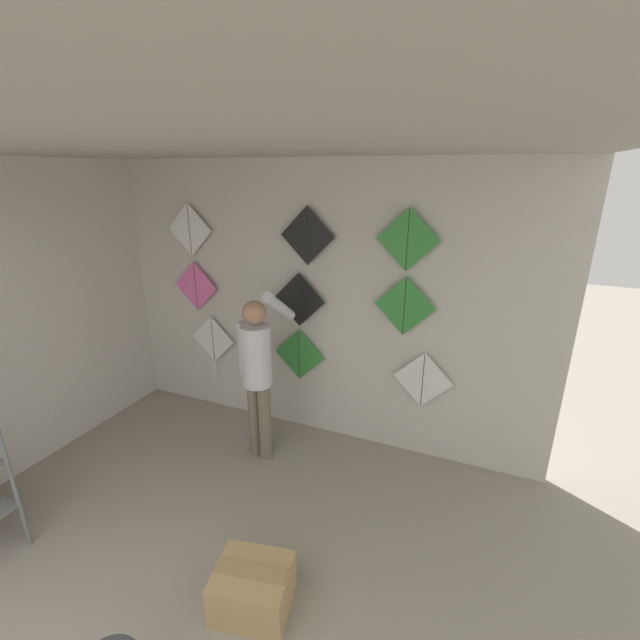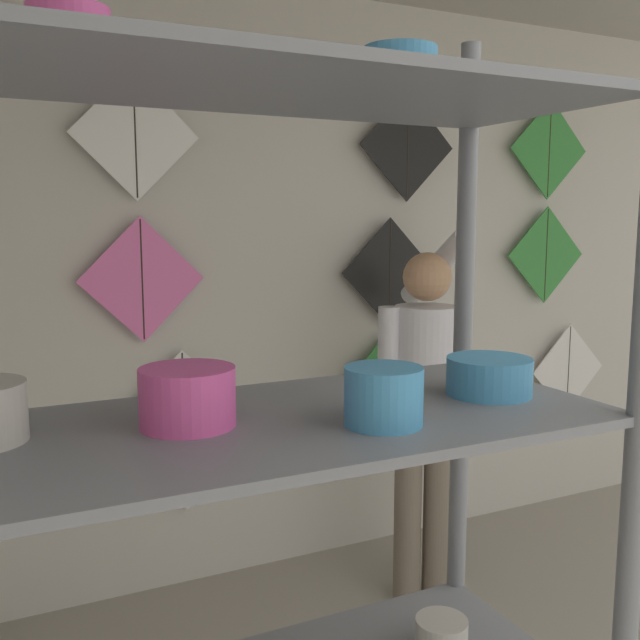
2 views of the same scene
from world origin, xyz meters
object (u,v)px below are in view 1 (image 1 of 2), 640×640
object	(u,v)px
kite_4	(299,300)
kite_8	(408,240)
kite_5	(405,306)
kite_3	(196,286)
kite_0	(213,343)
kite_6	(190,230)
kite_1	(299,355)
cardboard_box	(253,588)
kite_7	(307,236)
kite_2	(423,380)
shopkeeper	(258,366)

from	to	relation	value
kite_4	kite_8	size ratio (longest dim) A/B	1.00
kite_5	kite_3	bearing A→B (deg)	180.00
kite_0	kite_5	xyz separation A→B (m)	(2.15, 0.00, 0.70)
kite_6	kite_1	bearing A→B (deg)	0.00
kite_8	kite_3	bearing A→B (deg)	180.00
cardboard_box	kite_6	bearing A→B (deg)	133.42
kite_7	kite_2	bearing A→B (deg)	0.00
kite_0	kite_6	bearing A→B (deg)	179.67
kite_1	kite_2	size ratio (longest dim) A/B	1.00
kite_2	kite_5	world-z (taller)	kite_5
kite_2	kite_1	bearing A→B (deg)	180.00
shopkeeper	kite_5	size ratio (longest dim) A/B	3.08
kite_4	kite_5	size ratio (longest dim) A/B	1.00
shopkeeper	kite_0	xyz separation A→B (m)	(-0.93, 0.57, -0.13)
cardboard_box	kite_8	xyz separation A→B (m)	(0.44, 1.97, 1.97)
cardboard_box	kite_4	distance (m)	2.45
kite_2	kite_6	distance (m)	2.83
kite_1	kite_4	world-z (taller)	kite_4
shopkeeper	kite_5	distance (m)	1.46
kite_0	kite_3	xyz separation A→B (m)	(-0.17, 0.00, 0.64)
cardboard_box	kite_4	world-z (taller)	kite_4
kite_2	kite_4	distance (m)	1.42
kite_5	kite_8	size ratio (longest dim) A/B	1.00
kite_4	kite_8	world-z (taller)	kite_8
kite_0	kite_3	bearing A→B (deg)	179.66
kite_1	kite_5	size ratio (longest dim) A/B	1.00
kite_6	kite_7	distance (m)	1.37
kite_3	kite_4	bearing A→B (deg)	0.00
kite_5	kite_6	xyz separation A→B (m)	(-2.32, 0.00, 0.56)
cardboard_box	kite_7	xyz separation A→B (m)	(-0.50, 1.97, 1.95)
cardboard_box	kite_8	distance (m)	2.83
shopkeeper	kite_4	size ratio (longest dim) A/B	3.08
kite_3	kite_6	xyz separation A→B (m)	(-0.01, 0.00, 0.62)
kite_1	kite_0	bearing A→B (deg)	-179.95
cardboard_box	kite_6	distance (m)	3.34
cardboard_box	kite_5	distance (m)	2.45
kite_2	kite_6	bearing A→B (deg)	180.00
cardboard_box	kite_0	size ratio (longest dim) A/B	0.72
kite_1	kite_8	xyz separation A→B (m)	(1.05, 0.00, 1.25)
shopkeeper	kite_2	distance (m)	1.54
kite_0	kite_3	size ratio (longest dim) A/B	1.38
kite_6	kite_4	bearing A→B (deg)	0.00
kite_5	kite_8	bearing A→B (deg)	180.00
kite_4	kite_8	distance (m)	1.23
kite_8	shopkeeper	bearing A→B (deg)	-154.74
kite_1	kite_7	size ratio (longest dim) A/B	1.00
cardboard_box	kite_3	xyz separation A→B (m)	(-1.86, 1.97, 1.32)
kite_0	kite_8	bearing A→B (deg)	0.03
kite_0	kite_2	world-z (taller)	kite_0
kite_5	kite_6	distance (m)	2.39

